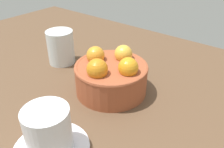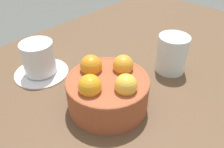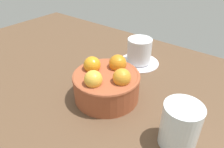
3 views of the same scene
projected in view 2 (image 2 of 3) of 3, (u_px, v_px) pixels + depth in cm
name	position (u px, v px, depth cm)	size (l,w,h in cm)	color
ground_plane	(108.00, 111.00, 49.60)	(138.75, 80.56, 3.42)	brown
terracotta_bowl	(108.00, 89.00, 46.09)	(16.45, 16.45, 10.02)	#9E4C2D
coffee_cup	(39.00, 60.00, 55.65)	(13.09, 13.09, 8.36)	white
water_glass	(172.00, 54.00, 56.34)	(7.34, 7.34, 9.26)	silver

